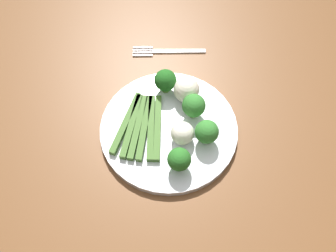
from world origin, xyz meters
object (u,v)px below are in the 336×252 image
Objects in this scene: plate at (168,129)px; broccoli_front_left at (194,106)px; cauliflower_mid at (183,133)px; fork at (169,51)px; broccoli_back at (208,132)px; broccoli_left at (166,81)px; asparagus_bundle at (142,126)px; broccoli_right at (180,160)px; dining_table at (169,151)px; cauliflower_near_center at (187,90)px.

plate is 0.07m from broccoli_front_left.
cauliflower_mid is 0.27× the size of fork.
broccoli_back is at bearing -158.64° from broccoli_front_left.
asparagus_bundle is at bearing 153.10° from broccoli_left.
plate is 1.78× the size of asparagus_bundle.
broccoli_front_left reaches higher than asparagus_bundle.
cauliflower_mid reaches higher than fork.
broccoli_left is 1.05× the size of broccoli_right.
asparagus_bundle is 2.74× the size of broccoli_left.
asparagus_bundle is at bearing 77.77° from broccoli_back.
plate is 4.91× the size of broccoli_back.
broccoli_front_left reaches higher than cauliflower_mid.
plate is (-0.02, 0.00, 0.13)m from dining_table.
broccoli_back is (-0.03, -0.07, 0.04)m from plate.
dining_table is 0.18m from cauliflower_near_center.
cauliflower_near_center is (-0.02, -0.04, -0.01)m from broccoli_left.
broccoli_front_left and broccoli_left have the same top height.
fork is (0.18, 0.05, -0.05)m from broccoli_front_left.
broccoli_left is 1.25× the size of cauliflower_mid.
cauliflower_mid reaches higher than plate.
cauliflower_near_center reaches higher than dining_table.
asparagus_bundle is 0.12m from cauliflower_near_center.
broccoli_back is 0.25m from fork.
broccoli_front_left is 0.06m from cauliflower_mid.
broccoli_back is (-0.12, -0.08, -0.00)m from broccoli_left.
broccoli_right is at bearing 48.85° from asparagus_bundle.
cauliflower_mid is at bearing -148.72° from dining_table.
fork is at bearing 17.23° from broccoli_back.
broccoli_left is 0.14m from broccoli_back.
broccoli_back is at bearing -42.97° from broccoli_right.
broccoli_back is at bearing -146.69° from broccoli_left.
fork is at bearing 173.94° from asparagus_bundle.
asparagus_bundle is 0.11m from broccoli_right.
cauliflower_near_center is (0.10, -0.01, 0.00)m from cauliflower_mid.
asparagus_bundle is 3.42× the size of cauliflower_mid.
cauliflower_near_center reaches higher than fork.
broccoli_right is at bearing 174.01° from cauliflower_near_center.
asparagus_bundle is at bearing 75.51° from fork.
broccoli_right reaches higher than dining_table.
cauliflower_mid is 0.85× the size of cauliflower_near_center.
broccoli_front_left is at bearing -75.32° from dining_table.
cauliflower_mid is (-0.02, -0.08, 0.02)m from asparagus_bundle.
broccoli_front_left is (0.01, -0.05, 0.17)m from dining_table.
broccoli_left is at bearing 33.31° from broccoli_back.
broccoli_front_left is 1.02× the size of broccoli_back.
cauliflower_mid is (-0.05, 0.02, -0.01)m from broccoli_front_left.
fork is at bearing 6.95° from cauliflower_mid.
cauliflower_near_center is at bearing 19.37° from broccoli_back.
fork is at bearing 15.86° from broccoli_front_left.
broccoli_front_left is 1.08× the size of cauliflower_near_center.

